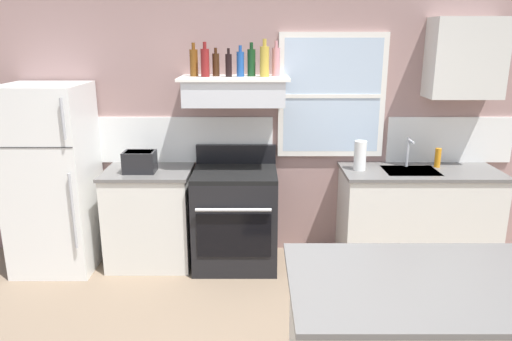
# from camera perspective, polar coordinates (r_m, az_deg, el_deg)

# --- Properties ---
(back_wall) EXTENTS (5.40, 0.11, 2.70)m
(back_wall) POSITION_cam_1_polar(r_m,az_deg,el_deg) (4.62, 0.98, 6.45)
(back_wall) COLOR gray
(back_wall) RESTS_ON ground_plane
(refrigerator) EXTENTS (0.70, 0.72, 1.69)m
(refrigerator) POSITION_cam_1_polar(r_m,az_deg,el_deg) (4.73, -23.05, -0.90)
(refrigerator) COLOR white
(refrigerator) RESTS_ON ground_plane
(counter_left_of_stove) EXTENTS (0.79, 0.63, 0.91)m
(counter_left_of_stove) POSITION_cam_1_polar(r_m,az_deg,el_deg) (4.65, -12.50, -5.34)
(counter_left_of_stove) COLOR silver
(counter_left_of_stove) RESTS_ON ground_plane
(toaster) EXTENTS (0.30, 0.20, 0.19)m
(toaster) POSITION_cam_1_polar(r_m,az_deg,el_deg) (4.43, -13.73, 1.04)
(toaster) COLOR black
(toaster) RESTS_ON counter_left_of_stove
(stove_range) EXTENTS (0.76, 0.69, 1.09)m
(stove_range) POSITION_cam_1_polar(r_m,az_deg,el_deg) (4.51, -2.58, -5.52)
(stove_range) COLOR black
(stove_range) RESTS_ON ground_plane
(range_hood_shelf) EXTENTS (0.96, 0.52, 0.24)m
(range_hood_shelf) POSITION_cam_1_polar(r_m,az_deg,el_deg) (4.32, -2.71, 9.43)
(range_hood_shelf) COLOR silver
(bottle_amber_wine) EXTENTS (0.07, 0.07, 0.29)m
(bottle_amber_wine) POSITION_cam_1_polar(r_m,az_deg,el_deg) (4.37, -7.50, 12.58)
(bottle_amber_wine) COLOR brown
(bottle_amber_wine) RESTS_ON range_hood_shelf
(bottle_red_label_wine) EXTENTS (0.07, 0.07, 0.30)m
(bottle_red_label_wine) POSITION_cam_1_polar(r_m,az_deg,el_deg) (4.30, -6.18, 12.62)
(bottle_red_label_wine) COLOR maroon
(bottle_red_label_wine) RESTS_ON range_hood_shelf
(bottle_brown_stout) EXTENTS (0.06, 0.06, 0.25)m
(bottle_brown_stout) POSITION_cam_1_polar(r_m,az_deg,el_deg) (4.36, -4.90, 12.40)
(bottle_brown_stout) COLOR #381E0F
(bottle_brown_stout) RESTS_ON range_hood_shelf
(bottle_balsamic_dark) EXTENTS (0.06, 0.06, 0.24)m
(bottle_balsamic_dark) POSITION_cam_1_polar(r_m,az_deg,el_deg) (4.29, -3.40, 12.36)
(bottle_balsamic_dark) COLOR black
(bottle_balsamic_dark) RESTS_ON range_hood_shelf
(bottle_blue_liqueur) EXTENTS (0.07, 0.07, 0.27)m
(bottle_blue_liqueur) POSITION_cam_1_polar(r_m,az_deg,el_deg) (4.31, -2.00, 12.53)
(bottle_blue_liqueur) COLOR #1E478C
(bottle_blue_liqueur) RESTS_ON range_hood_shelf
(bottle_dark_green_wine) EXTENTS (0.07, 0.07, 0.29)m
(bottle_dark_green_wine) POSITION_cam_1_polar(r_m,az_deg,el_deg) (4.35, -0.68, 12.70)
(bottle_dark_green_wine) COLOR #143819
(bottle_dark_green_wine) RESTS_ON range_hood_shelf
(bottle_champagne_gold_foil) EXTENTS (0.08, 0.08, 0.32)m
(bottle_champagne_gold_foil) POSITION_cam_1_polar(r_m,az_deg,el_deg) (4.29, 0.88, 12.84)
(bottle_champagne_gold_foil) COLOR #B29333
(bottle_champagne_gold_foil) RESTS_ON range_hood_shelf
(bottle_rose_pink) EXTENTS (0.07, 0.07, 0.31)m
(bottle_rose_pink) POSITION_cam_1_polar(r_m,az_deg,el_deg) (4.36, 2.24, 12.78)
(bottle_rose_pink) COLOR #C67F84
(bottle_rose_pink) RESTS_ON range_hood_shelf
(counter_right_with_sink) EXTENTS (1.43, 0.63, 0.91)m
(counter_right_with_sink) POSITION_cam_1_polar(r_m,az_deg,el_deg) (4.78, 18.33, -5.16)
(counter_right_with_sink) COLOR silver
(counter_right_with_sink) RESTS_ON ground_plane
(sink_faucet) EXTENTS (0.03, 0.17, 0.28)m
(sink_faucet) POSITION_cam_1_polar(r_m,az_deg,el_deg) (4.66, 17.46, 2.46)
(sink_faucet) COLOR silver
(sink_faucet) RESTS_ON counter_right_with_sink
(paper_towel_roll) EXTENTS (0.11, 0.11, 0.27)m
(paper_towel_roll) POSITION_cam_1_polar(r_m,az_deg,el_deg) (4.46, 12.08, 1.74)
(paper_towel_roll) COLOR white
(paper_towel_roll) RESTS_ON counter_right_with_sink
(dish_soap_bottle) EXTENTS (0.06, 0.06, 0.18)m
(dish_soap_bottle) POSITION_cam_1_polar(r_m,az_deg,el_deg) (4.78, 20.57, 1.44)
(dish_soap_bottle) COLOR orange
(dish_soap_bottle) RESTS_ON counter_right_with_sink
(upper_cabinet_right) EXTENTS (0.64, 0.32, 0.70)m
(upper_cabinet_right) POSITION_cam_1_polar(r_m,az_deg,el_deg) (4.76, 23.41, 12.10)
(upper_cabinet_right) COLOR silver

